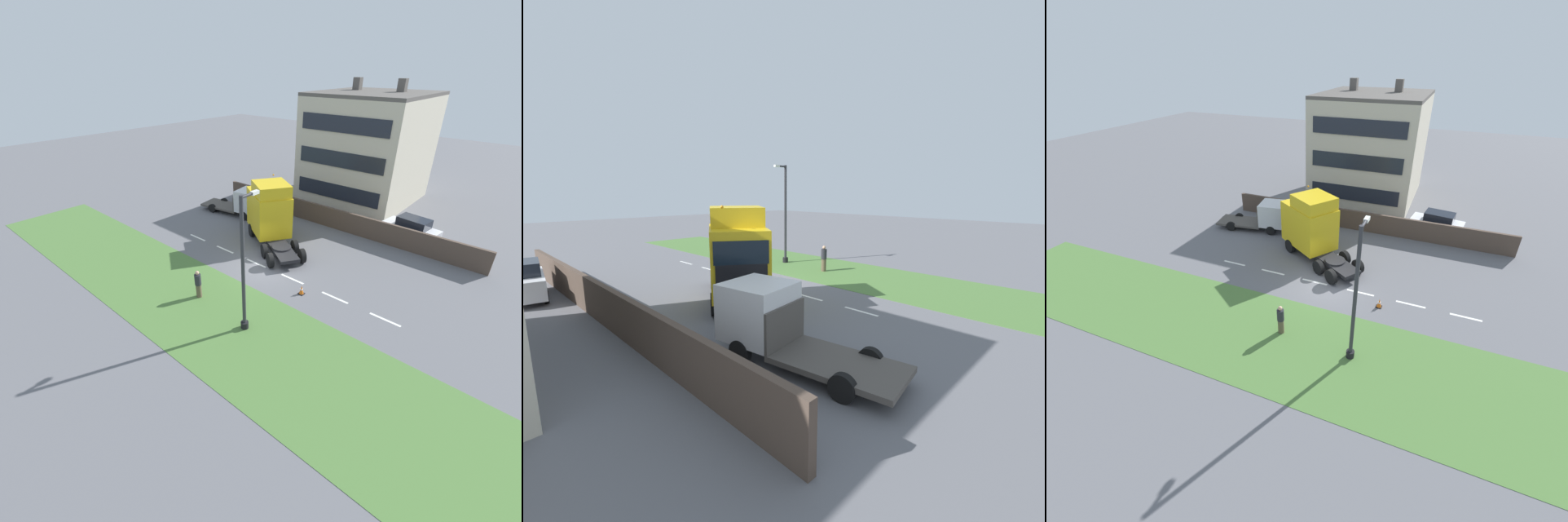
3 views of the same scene
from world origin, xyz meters
TOP-DOWN VIEW (x-y plane):
  - ground_plane at (0.00, 0.00)m, footprint 120.00×120.00m
  - grass_verge at (-6.00, 0.00)m, footprint 7.00×44.00m
  - lane_markings at (0.00, -0.70)m, footprint 0.16×17.80m
  - boundary_wall at (9.00, 0.00)m, footprint 0.25×24.00m
  - building_block at (17.77, 1.85)m, footprint 10.84×9.85m
  - lorry_cab at (3.49, 2.57)m, footprint 5.94×7.14m
  - flatbed_truck at (6.04, 7.66)m, footprint 3.03×6.36m
  - parked_car at (10.69, -5.98)m, footprint 2.31×4.41m
  - lamp_post at (-5.56, -3.26)m, footprint 1.33×0.42m
  - pedestrian at (-5.32, 0.81)m, footprint 0.39×0.39m
  - traffic_cone_lead at (-1.00, -3.73)m, footprint 0.36×0.36m

SIDE VIEW (x-z plane):
  - ground_plane at x=0.00m, z-range 0.00..0.00m
  - lane_markings at x=0.00m, z-range 0.00..0.00m
  - grass_verge at x=-6.00m, z-range 0.00..0.01m
  - traffic_cone_lead at x=-1.00m, z-range -0.01..0.57m
  - boundary_wall at x=9.00m, z-range 0.00..1.73m
  - pedestrian at x=-5.32m, z-range -0.01..1.80m
  - parked_car at x=10.69m, z-range -0.03..1.96m
  - flatbed_truck at x=6.04m, z-range 0.08..2.57m
  - lorry_cab at x=3.49m, z-range -0.06..4.87m
  - lamp_post at x=-5.56m, z-range -0.37..7.05m
  - building_block at x=17.77m, z-range -0.54..10.70m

